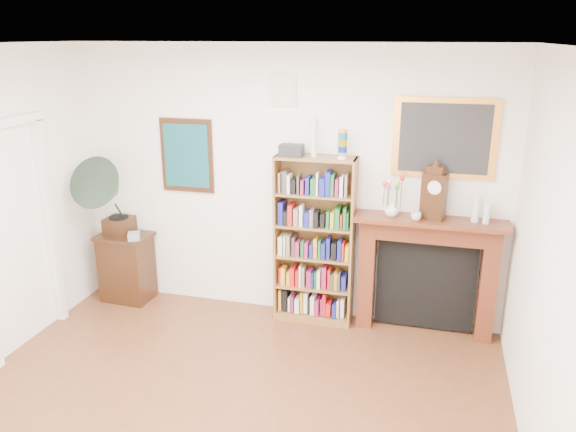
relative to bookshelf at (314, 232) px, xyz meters
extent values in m
cube|color=white|center=(-0.37, -2.34, 1.83)|extent=(4.50, 5.00, 0.01)
cube|color=white|center=(-0.37, 0.16, 0.43)|extent=(4.50, 0.01, 2.80)
cube|color=white|center=(1.88, -2.34, 0.43)|extent=(0.01, 5.00, 2.80)
cube|color=white|center=(-2.57, -0.67, 0.08)|extent=(0.08, 0.08, 2.10)
cube|color=black|center=(-1.42, 0.15, 0.68)|extent=(0.58, 0.03, 0.78)
cube|color=#114C54|center=(-1.42, 0.13, 0.68)|extent=(0.50, 0.01, 0.67)
cube|color=white|center=(-0.37, 0.15, 1.38)|extent=(0.26, 0.03, 0.30)
cube|color=silver|center=(-0.37, 0.13, 1.38)|extent=(0.22, 0.01, 0.26)
cube|color=orange|center=(1.18, 0.15, 0.98)|extent=(0.95, 0.03, 0.75)
cube|color=#262628|center=(1.18, 0.13, 0.98)|extent=(0.82, 0.01, 0.65)
cube|color=brown|center=(-0.39, 0.00, -0.10)|extent=(0.03, 0.28, 1.74)
cube|color=brown|center=(0.39, 0.00, -0.10)|extent=(0.03, 0.28, 1.74)
cube|color=brown|center=(0.00, 0.00, 0.76)|extent=(0.81, 0.30, 0.02)
cube|color=brown|center=(0.00, 0.00, -0.93)|extent=(0.81, 0.30, 0.08)
cube|color=brown|center=(0.00, 0.14, -0.10)|extent=(0.80, 0.03, 1.74)
cube|color=brown|center=(0.00, 0.00, -0.60)|extent=(0.76, 0.28, 0.02)
cube|color=brown|center=(0.00, 0.00, -0.27)|extent=(0.76, 0.28, 0.02)
cube|color=brown|center=(0.00, 0.00, 0.06)|extent=(0.76, 0.28, 0.02)
cube|color=brown|center=(0.00, 0.00, 0.39)|extent=(0.76, 0.28, 0.02)
cube|color=black|center=(-2.13, -0.06, -0.59)|extent=(0.58, 0.44, 0.77)
cube|color=#512412|center=(0.54, 0.04, -0.39)|extent=(0.16, 0.21, 1.16)
cube|color=#512412|center=(1.70, 0.04, -0.39)|extent=(0.16, 0.21, 1.16)
cube|color=#512412|center=(1.12, 0.04, 0.10)|extent=(1.32, 0.22, 0.19)
cube|color=#512412|center=(1.12, 0.00, 0.21)|extent=(1.43, 0.34, 0.04)
cube|color=black|center=(1.12, 0.11, -0.49)|extent=(0.96, 0.09, 0.93)
cube|color=black|center=(-2.21, 0.01, -0.12)|extent=(0.28, 0.28, 0.17)
cylinder|color=black|center=(-2.21, 0.01, -0.03)|extent=(0.21, 0.21, 0.01)
cone|color=#2A3D32|center=(-2.21, -0.16, 0.35)|extent=(0.56, 0.70, 0.72)
cube|color=#B5B6C2|center=(-1.94, -0.17, -0.16)|extent=(0.16, 0.16, 0.08)
cube|color=black|center=(1.13, 0.02, 0.45)|extent=(0.25, 0.19, 0.44)
cylinder|color=white|center=(1.13, -0.04, 0.55)|extent=(0.13, 0.06, 0.13)
cube|color=black|center=(1.13, 0.02, 0.70)|extent=(0.18, 0.15, 0.08)
imported|color=white|center=(0.75, 0.00, 0.31)|extent=(0.18, 0.18, 0.14)
imported|color=silver|center=(0.99, -0.07, 0.27)|extent=(0.11, 0.11, 0.08)
cylinder|color=silver|center=(1.52, 0.03, 0.35)|extent=(0.07, 0.07, 0.24)
cylinder|color=silver|center=(1.61, -0.01, 0.33)|extent=(0.06, 0.06, 0.20)
camera|label=1|loc=(1.10, -5.21, 1.89)|focal=35.00mm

